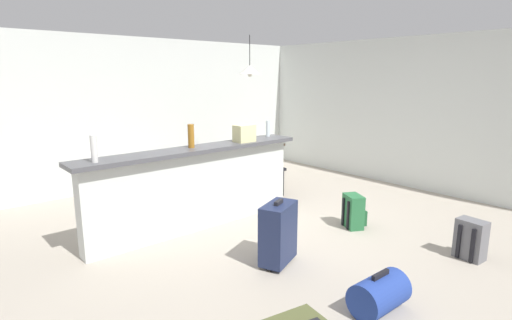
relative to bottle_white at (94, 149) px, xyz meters
name	(u,v)px	position (x,y,z in m)	size (l,w,h in m)	color
ground_plane	(274,228)	(1.96, -0.54, -1.18)	(13.00, 13.00, 0.05)	#ADA393
wall_back	(156,111)	(1.96, 2.51, 0.09)	(6.60, 0.10, 2.50)	silver
wall_right	(389,112)	(5.01, -0.24, 0.09)	(0.10, 6.00, 2.50)	silver
partition_half_wall	(197,190)	(1.21, 0.05, -0.67)	(2.80, 0.20, 0.97)	silver
bar_countertop	(195,150)	(1.21, 0.05, -0.16)	(2.96, 0.40, 0.05)	#4C4C51
bottle_white	(94,149)	(0.00, 0.00, 0.00)	(0.06, 0.06, 0.27)	silver
bottle_amber	(191,136)	(1.18, 0.09, 0.00)	(0.08, 0.08, 0.28)	#9E661E
bottle_clear	(268,129)	(2.48, 0.14, -0.02)	(0.06, 0.06, 0.22)	silver
grocery_bag	(244,133)	(1.93, 0.00, -0.03)	(0.26, 0.18, 0.22)	beige
dining_table	(245,149)	(2.88, 1.13, -0.51)	(1.10, 0.80, 0.74)	#332319
dining_chair_near_partition	(267,162)	(2.88, 0.59, -0.64)	(0.48, 0.48, 0.93)	black
pendant_lamp	(250,70)	(2.90, 1.03, 0.80)	(0.34, 0.34, 0.65)	black
duffel_bag_blue	(379,294)	(1.32, -2.45, -1.01)	(0.49, 0.31, 0.34)	#233D93
backpack_grey	(471,240)	(2.88, -2.54, -0.96)	(0.27, 0.30, 0.42)	slate
suitcase_upright_navy	(278,233)	(1.29, -1.31, -0.83)	(0.50, 0.39, 0.67)	#1E284C
backpack_green	(354,212)	(2.69, -1.22, -0.96)	(0.32, 0.33, 0.42)	#286B3D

